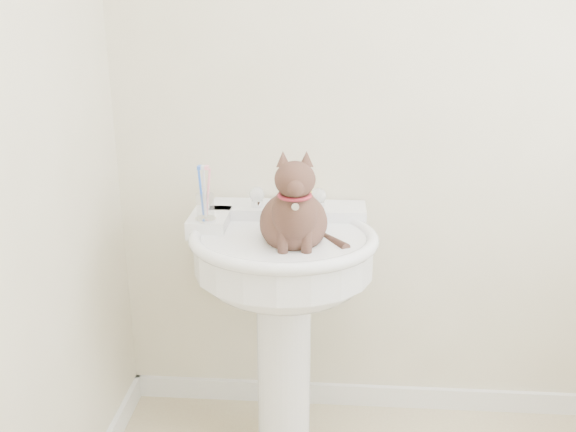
# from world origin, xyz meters

# --- Properties ---
(wall_back) EXTENTS (2.20, 0.00, 2.50)m
(wall_back) POSITION_xyz_m (0.00, 1.10, 1.25)
(wall_back) COLOR beige
(wall_back) RESTS_ON ground
(baseboard_back) EXTENTS (2.20, 0.02, 0.09)m
(baseboard_back) POSITION_xyz_m (0.00, 1.09, 0.04)
(baseboard_back) COLOR white
(baseboard_back) RESTS_ON floor
(pedestal_sink) EXTENTS (0.64, 0.63, 0.89)m
(pedestal_sink) POSITION_xyz_m (-0.46, 0.81, 0.70)
(pedestal_sink) COLOR white
(pedestal_sink) RESTS_ON floor
(faucet) EXTENTS (0.28, 0.12, 0.14)m
(faucet) POSITION_xyz_m (-0.45, 0.97, 0.93)
(faucet) COLOR silver
(faucet) RESTS_ON pedestal_sink
(soap_bar) EXTENTS (0.09, 0.06, 0.03)m
(soap_bar) POSITION_xyz_m (-0.41, 1.06, 0.90)
(soap_bar) COLOR yellow
(soap_bar) RESTS_ON pedestal_sink
(toothbrush_cup) EXTENTS (0.07, 0.07, 0.19)m
(toothbrush_cup) POSITION_xyz_m (-0.72, 0.83, 0.94)
(toothbrush_cup) COLOR silver
(toothbrush_cup) RESTS_ON pedestal_sink
(cat) EXTENTS (0.24, 0.30, 0.44)m
(cat) POSITION_xyz_m (-0.41, 0.74, 0.94)
(cat) COLOR brown
(cat) RESTS_ON pedestal_sink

